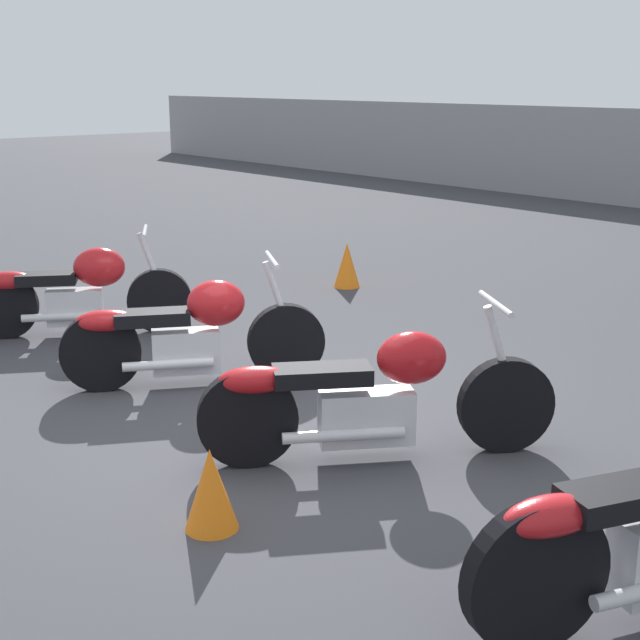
% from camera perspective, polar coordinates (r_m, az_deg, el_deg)
% --- Properties ---
extents(ground_plane, '(60.00, 60.00, 0.00)m').
position_cam_1_polar(ground_plane, '(6.03, -3.48, -6.74)').
color(ground_plane, '#38383D').
extents(motorcycle_slot_0, '(1.10, 1.71, 0.95)m').
position_cam_1_polar(motorcycle_slot_0, '(8.27, -15.21, 1.84)').
color(motorcycle_slot_0, black).
rests_on(motorcycle_slot_0, ground_plane).
extents(motorcycle_slot_1, '(1.07, 1.78, 0.96)m').
position_cam_1_polar(motorcycle_slot_1, '(6.74, -8.36, -0.78)').
color(motorcycle_slot_1, black).
rests_on(motorcycle_slot_1, ground_plane).
extents(motorcycle_slot_2, '(1.25, 1.92, 0.97)m').
position_cam_1_polar(motorcycle_slot_2, '(5.38, 3.25, -4.88)').
color(motorcycle_slot_2, black).
rests_on(motorcycle_slot_2, ground_plane).
extents(traffic_cone_near, '(0.29, 0.29, 0.50)m').
position_cam_1_polar(traffic_cone_near, '(9.90, 1.74, 3.54)').
color(traffic_cone_near, orange).
rests_on(traffic_cone_near, ground_plane).
extents(traffic_cone_far, '(0.28, 0.28, 0.44)m').
position_cam_1_polar(traffic_cone_far, '(4.67, -7.01, -10.69)').
color(traffic_cone_far, orange).
rests_on(traffic_cone_far, ground_plane).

